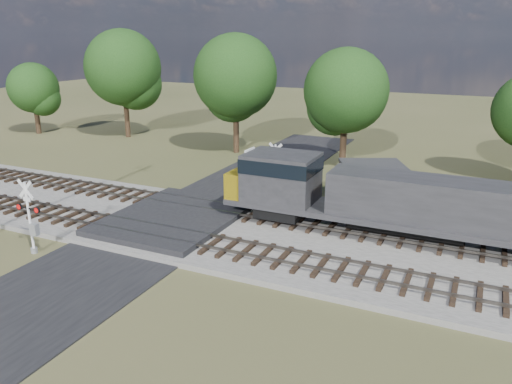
% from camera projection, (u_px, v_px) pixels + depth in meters
% --- Properties ---
extents(ground, '(160.00, 160.00, 0.00)m').
position_uv_depth(ground, '(170.00, 227.00, 29.73)').
color(ground, '#3F4424').
rests_on(ground, ground).
extents(ballast_bed, '(140.00, 10.00, 0.30)m').
position_uv_depth(ballast_bed, '(335.00, 250.00, 26.11)').
color(ballast_bed, gray).
rests_on(ballast_bed, ground).
extents(road, '(7.00, 60.00, 0.08)m').
position_uv_depth(road, '(170.00, 226.00, 29.72)').
color(road, black).
rests_on(road, ground).
extents(crossing_panel, '(7.00, 9.00, 0.62)m').
position_uv_depth(crossing_panel, '(175.00, 219.00, 30.07)').
color(crossing_panel, '#262628').
rests_on(crossing_panel, ground).
extents(track_near, '(140.00, 2.60, 0.33)m').
position_uv_depth(track_near, '(198.00, 241.00, 26.62)').
color(track_near, black).
rests_on(track_near, ballast_bed).
extents(track_far, '(140.00, 2.60, 0.33)m').
position_uv_depth(track_far, '(240.00, 212.00, 30.95)').
color(track_far, black).
rests_on(track_far, ballast_bed).
extents(crossing_signal_near, '(1.61, 0.35, 4.00)m').
position_uv_depth(crossing_signal_near, '(31.00, 223.00, 25.63)').
color(crossing_signal_near, silver).
rests_on(crossing_signal_near, ground).
extents(crossing_signal_far, '(1.64, 0.37, 4.06)m').
position_uv_depth(crossing_signal_far, '(274.00, 177.00, 33.96)').
color(crossing_signal_far, silver).
rests_on(crossing_signal_far, ground).
extents(equipment_shed, '(5.37, 5.37, 2.76)m').
position_uv_depth(equipment_shed, '(373.00, 185.00, 33.17)').
color(equipment_shed, '#472C1E').
rests_on(equipment_shed, ground).
extents(treeline, '(79.91, 10.62, 11.64)m').
position_uv_depth(treeline, '(323.00, 87.00, 43.44)').
color(treeline, black).
rests_on(treeline, ground).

